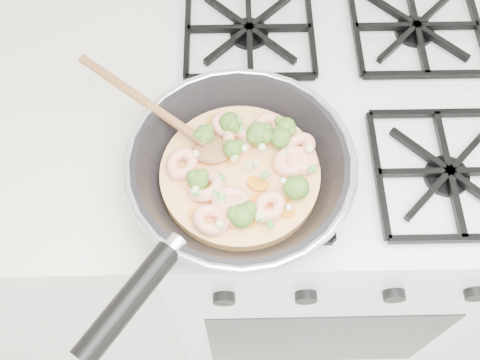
{
  "coord_description": "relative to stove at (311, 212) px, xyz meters",
  "views": [
    {
      "loc": [
        -0.18,
        1.13,
        1.67
      ],
      "look_at": [
        -0.17,
        1.54,
        0.93
      ],
      "focal_mm": 42.06,
      "sensor_mm": 36.0,
      "label": 1
    }
  ],
  "objects": [
    {
      "name": "skillet",
      "position": [
        -0.17,
        -0.17,
        0.5
      ],
      "size": [
        0.41,
        0.46,
        0.09
      ],
      "rotation": [
        0.0,
        0.0,
        -0.04
      ],
      "color": "black",
      "rests_on": "stove"
    },
    {
      "name": "stove",
      "position": [
        0.0,
        0.0,
        0.0
      ],
      "size": [
        0.6,
        0.6,
        0.92
      ],
      "color": "white",
      "rests_on": "ground"
    }
  ]
}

